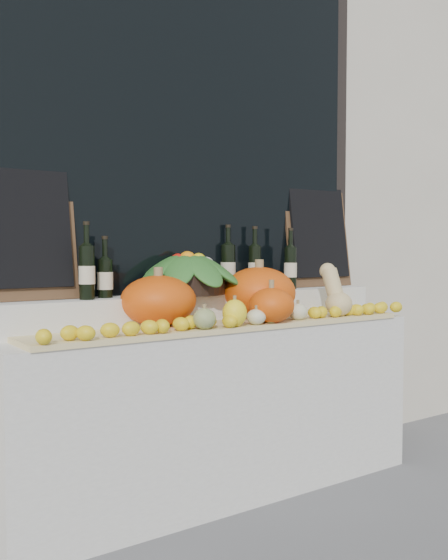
% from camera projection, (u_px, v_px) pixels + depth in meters
% --- Properties ---
extents(storefront_facade, '(7.00, 0.94, 4.50)m').
position_uv_depth(storefront_facade, '(148.00, 87.00, 3.74)').
color(storefront_facade, beige).
rests_on(storefront_facade, ground).
extents(display_sill, '(2.30, 0.55, 0.88)m').
position_uv_depth(display_sill, '(216.00, 410.00, 3.24)').
color(display_sill, silver).
rests_on(display_sill, ground).
extents(rear_tier, '(2.30, 0.25, 0.16)m').
position_uv_depth(rear_tier, '(200.00, 308.00, 3.34)').
color(rear_tier, silver).
rests_on(rear_tier, display_sill).
extents(straw_bedding, '(2.10, 0.32, 0.02)m').
position_uv_depth(straw_bedding, '(230.00, 326.00, 3.12)').
color(straw_bedding, tan).
rests_on(straw_bedding, display_sill).
extents(pumpkin_left, '(0.39, 0.39, 0.24)m').
position_uv_depth(pumpkin_left, '(158.00, 301.00, 3.01)').
color(pumpkin_left, '#DF520B').
rests_on(pumpkin_left, straw_bedding).
extents(pumpkin_right, '(0.39, 0.39, 0.28)m').
position_uv_depth(pumpkin_right, '(259.00, 293.00, 3.34)').
color(pumpkin_right, '#DF520B').
rests_on(pumpkin_right, straw_bedding).
extents(pumpkin_center, '(0.28, 0.28, 0.18)m').
position_uv_depth(pumpkin_center, '(271.00, 305.00, 3.14)').
color(pumpkin_center, '#DF520B').
rests_on(pumpkin_center, straw_bedding).
extents(butternut_squash, '(0.15, 0.21, 0.29)m').
position_uv_depth(butternut_squash, '(335.00, 294.00, 3.46)').
color(butternut_squash, '#D8BC7F').
rests_on(butternut_squash, straw_bedding).
extents(decorative_gourds, '(0.71, 0.15, 0.15)m').
position_uv_depth(decorative_gourds, '(249.00, 314.00, 3.04)').
color(decorative_gourds, '#37611D').
rests_on(decorative_gourds, straw_bedding).
extents(lemon_heap, '(2.20, 0.16, 0.06)m').
position_uv_depth(lemon_heap, '(243.00, 319.00, 3.02)').
color(lemon_heap, yellow).
rests_on(lemon_heap, straw_bedding).
extents(produce_bowl, '(0.60, 0.60, 0.24)m').
position_uv_depth(produce_bowl, '(187.00, 273.00, 3.27)').
color(produce_bowl, black).
rests_on(produce_bowl, rear_tier).
extents(wine_bottle_far_left, '(0.08, 0.08, 0.37)m').
position_uv_depth(wine_bottle_far_left, '(87.00, 272.00, 2.92)').
color(wine_bottle_far_left, black).
rests_on(wine_bottle_far_left, rear_tier).
extents(wine_bottle_near_left, '(0.08, 0.08, 0.30)m').
position_uv_depth(wine_bottle_near_left, '(105.00, 278.00, 3.02)').
color(wine_bottle_near_left, black).
rests_on(wine_bottle_near_left, rear_tier).
extents(wine_bottle_tall, '(0.08, 0.08, 0.37)m').
position_uv_depth(wine_bottle_tall, '(228.00, 267.00, 3.50)').
color(wine_bottle_tall, black).
rests_on(wine_bottle_tall, rear_tier).
extents(wine_bottle_near_right, '(0.08, 0.08, 0.37)m').
position_uv_depth(wine_bottle_near_right, '(255.00, 267.00, 3.58)').
color(wine_bottle_near_right, black).
rests_on(wine_bottle_near_right, rear_tier).
extents(wine_bottle_far_right, '(0.08, 0.08, 0.36)m').
position_uv_depth(wine_bottle_far_right, '(290.00, 267.00, 3.66)').
color(wine_bottle_far_right, black).
rests_on(wine_bottle_far_right, rear_tier).
extents(chalkboard_left, '(0.50, 0.12, 0.62)m').
position_uv_depth(chalkboard_left, '(23.00, 230.00, 2.84)').
color(chalkboard_left, '#4C331E').
rests_on(chalkboard_left, rear_tier).
extents(chalkboard_right, '(0.50, 0.12, 0.62)m').
position_uv_depth(chalkboard_right, '(318.00, 235.00, 3.89)').
color(chalkboard_right, '#4C331E').
rests_on(chalkboard_right, rear_tier).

